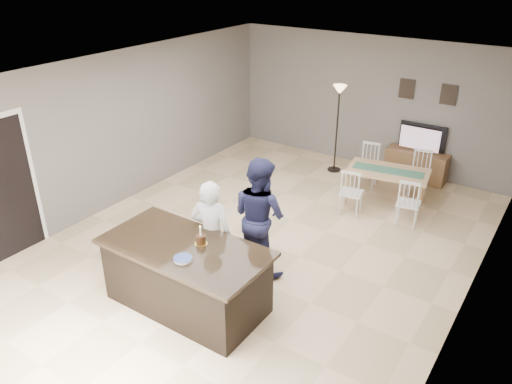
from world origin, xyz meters
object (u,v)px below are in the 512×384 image
Objects in this scene: tv_console at (416,166)px; floor_lamp at (339,105)px; plate_stack at (183,259)px; kitchen_island at (187,276)px; television at (421,138)px; woman at (212,235)px; birthday_cake at (201,239)px; man at (259,216)px; dining_table at (387,176)px.

tv_console is 0.66× the size of floor_lamp.
floor_lamp is (-0.55, 5.32, 0.49)m from plate_stack.
television is at bearing 77.99° from kitchen_island.
kitchen_island is 0.64m from woman.
tv_console is 5.55m from birthday_cake.
floor_lamp is (-1.55, -0.49, 1.11)m from tv_console.
birthday_cake is at bearing 92.39° from man.
birthday_cake is at bearing -112.75° from dining_table.
tv_console is 0.76× the size of woman.
kitchen_island is at bearing -86.03° from floor_lamp.
television is at bearing 80.30° from plate_stack.
woman reaches higher than birthday_cake.
dining_table is at bearing 75.45° from kitchen_island.
kitchen_island is 4.34m from dining_table.
television is 0.51× the size of dining_table.
woman is (-1.21, -5.02, 0.49)m from tv_console.
floor_lamp is (-0.34, 4.53, 0.62)m from woman.
woman is at bearing -85.70° from floor_lamp.
kitchen_island is 1.19× the size of floor_lamp.
plate_stack reaches higher than kitchen_island.
birthday_cake is 0.14× the size of floor_lamp.
man reaches higher than plate_stack.
kitchen_island is 1.37× the size of woman.
tv_console is at bearing 80.18° from plate_stack.
television is 4.04× the size of plate_stack.
woman is 3.82m from dining_table.
kitchen_island is 9.51× the size of plate_stack.
dining_table is at bearing -122.60° from woman.
tv_console is at bearing 78.88° from birthday_cake.
birthday_cake is at bearing -101.12° from tv_console.
birthday_cake is 1.14× the size of plate_stack.
birthday_cake reaches higher than television.
plate_stack is (0.21, -0.79, 0.13)m from woman.
dining_table is (0.95, 4.04, -0.41)m from birthday_cake.
kitchen_island is 1.24× the size of man.
television is at bearing 90.00° from tv_console.
woman is 0.87× the size of floor_lamp.
floor_lamp reaches higher than dining_table.
plate_stack is (0.06, -0.41, -0.04)m from birthday_cake.
television is 3.55× the size of birthday_cake.
man reaches higher than tv_console.
floor_lamp reaches higher than kitchen_island.
woman is at bearing 75.87° from man.
man reaches higher than kitchen_island.
woman is at bearing 110.84° from birthday_cake.
floor_lamp reaches higher than tv_console.
plate_stack is 5.37m from floor_lamp.
woman is 6.12× the size of birthday_cake.
tv_console is 5.31× the size of plate_stack.
kitchen_island is 5.78m from television.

